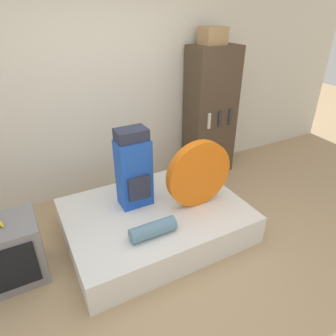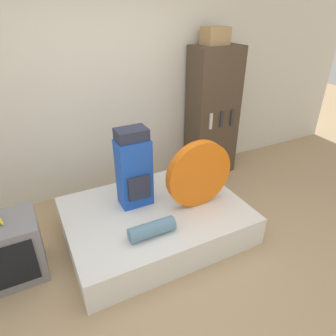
% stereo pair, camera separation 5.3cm
% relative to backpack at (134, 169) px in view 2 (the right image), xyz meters
% --- Properties ---
extents(ground_plane, '(16.00, 16.00, 0.00)m').
position_rel_backpack_xyz_m(ground_plane, '(0.13, -0.83, -0.74)').
color(ground_plane, tan).
extents(wall_back, '(8.00, 0.05, 2.60)m').
position_rel_backpack_xyz_m(wall_back, '(0.13, 1.02, 0.56)').
color(wall_back, silver).
rests_on(wall_back, ground_plane).
extents(bed, '(1.86, 1.37, 0.32)m').
position_rel_backpack_xyz_m(bed, '(0.14, -0.20, -0.58)').
color(bed, white).
rests_on(bed, ground_plane).
extents(backpack, '(0.34, 0.26, 0.85)m').
position_rel_backpack_xyz_m(backpack, '(0.00, 0.00, 0.00)').
color(backpack, blue).
rests_on(backpack, bed).
extents(tent_bag, '(0.73, 0.10, 0.73)m').
position_rel_backpack_xyz_m(tent_bag, '(0.59, -0.32, -0.05)').
color(tent_bag, orange).
rests_on(tent_bag, bed).
extents(sleeping_roll, '(0.45, 0.14, 0.14)m').
position_rel_backpack_xyz_m(sleeping_roll, '(-0.06, -0.57, -0.34)').
color(sleeping_roll, '#5B849E').
rests_on(sleeping_roll, bed).
extents(television, '(0.63, 0.49, 0.60)m').
position_rel_backpack_xyz_m(television, '(-1.32, -0.14, -0.44)').
color(television, gray).
rests_on(television, ground_plane).
extents(bookshelf, '(0.65, 0.44, 1.78)m').
position_rel_backpack_xyz_m(bookshelf, '(1.48, 0.75, 0.16)').
color(bookshelf, '#473828').
rests_on(bookshelf, ground_plane).
extents(cardboard_box, '(0.30, 0.25, 0.21)m').
position_rel_backpack_xyz_m(cardboard_box, '(1.44, 0.77, 1.15)').
color(cardboard_box, '#A88456').
rests_on(cardboard_box, bookshelf).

